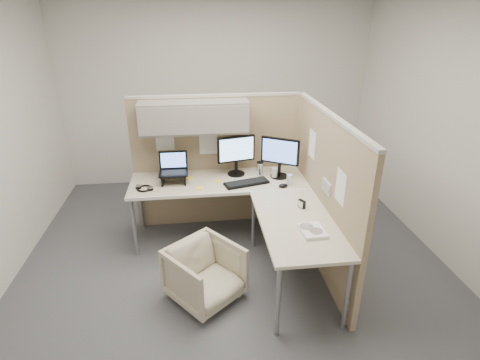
{
  "coord_description": "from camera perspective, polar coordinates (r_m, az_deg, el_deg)",
  "views": [
    {
      "loc": [
        -0.34,
        -3.33,
        2.48
      ],
      "look_at": [
        0.1,
        0.25,
        0.85
      ],
      "focal_mm": 28.0,
      "sensor_mm": 36.0,
      "label": 1
    }
  ],
  "objects": [
    {
      "name": "paper_stack",
      "position": [
        3.32,
        10.98,
        -7.6
      ],
      "size": [
        0.21,
        0.26,
        0.03
      ],
      "rotation": [
        0.0,
        0.0,
        0.05
      ],
      "color": "white",
      "rests_on": "desk"
    },
    {
      "name": "monitor_left",
      "position": [
        4.29,
        -0.59,
        4.24
      ],
      "size": [
        0.44,
        0.2,
        0.47
      ],
      "rotation": [
        0.0,
        0.0,
        0.21
      ],
      "color": "black",
      "rests_on": "desk"
    },
    {
      "name": "monitor_right",
      "position": [
        4.25,
        6.1,
        3.9
      ],
      "size": [
        0.4,
        0.25,
        0.47
      ],
      "rotation": [
        0.0,
        0.0,
        -0.53
      ],
      "color": "black",
      "rests_on": "desk"
    },
    {
      "name": "soda_can_silver",
      "position": [
        4.3,
        5.27,
        1.06
      ],
      "size": [
        0.07,
        0.07,
        0.12
      ],
      "primitive_type": "cylinder",
      "color": "silver",
      "rests_on": "desk"
    },
    {
      "name": "sticky_note_d",
      "position": [
        4.22,
        -3.3,
        -0.14
      ],
      "size": [
        0.08,
        0.08,
        0.01
      ],
      "primitive_type": "cube",
      "rotation": [
        0.0,
        0.0,
        -0.04
      ],
      "color": "yellow",
      "rests_on": "desk"
    },
    {
      "name": "keyboard",
      "position": [
        4.14,
        1.01,
        -0.46
      ],
      "size": [
        0.52,
        0.28,
        0.02
      ],
      "primitive_type": "cube",
      "rotation": [
        0.0,
        0.0,
        0.26
      ],
      "color": "black",
      "rests_on": "desk"
    },
    {
      "name": "laptop_station",
      "position": [
        4.22,
        -10.09,
        1.3
      ],
      "size": [
        0.31,
        0.27,
        0.33
      ],
      "color": "black",
      "rests_on": "desk"
    },
    {
      "name": "sticky_note_a",
      "position": [
        4.07,
        -6.17,
        -1.24
      ],
      "size": [
        0.08,
        0.08,
        0.01
      ],
      "primitive_type": "cube",
      "rotation": [
        0.0,
        0.0,
        -0.01
      ],
      "color": "yellow",
      "rests_on": "desk"
    },
    {
      "name": "travel_mug",
      "position": [
        4.34,
        3.04,
        1.73
      ],
      "size": [
        0.08,
        0.08,
        0.17
      ],
      "color": "silver",
      "rests_on": "desk"
    },
    {
      "name": "ground",
      "position": [
        4.16,
        -0.97,
        -12.23
      ],
      "size": [
        4.5,
        4.5,
        0.0
      ],
      "primitive_type": "plane",
      "color": "#434349",
      "rests_on": "ground"
    },
    {
      "name": "sticky_note_c",
      "position": [
        4.32,
        -7.75,
        0.28
      ],
      "size": [
        0.11,
        0.11,
        0.01
      ],
      "primitive_type": "cube",
      "rotation": [
        0.0,
        0.0,
        0.58
      ],
      "color": "yellow",
      "rests_on": "desk"
    },
    {
      "name": "soda_can_green",
      "position": [
        4.14,
        7.57,
        0.05
      ],
      "size": [
        0.07,
        0.07,
        0.12
      ],
      "primitive_type": "cylinder",
      "color": "silver",
      "rests_on": "desk"
    },
    {
      "name": "mouse",
      "position": [
        4.09,
        6.6,
        -0.85
      ],
      "size": [
        0.12,
        0.09,
        0.04
      ],
      "primitive_type": "ellipsoid",
      "rotation": [
        0.0,
        0.0,
        0.22
      ],
      "color": "black",
      "rests_on": "desk"
    },
    {
      "name": "desk_clock",
      "position": [
        3.69,
        9.39,
        -3.62
      ],
      "size": [
        0.06,
        0.08,
        0.08
      ],
      "rotation": [
        0.0,
        0.0,
        -1.11
      ],
      "color": "black",
      "rests_on": "desk"
    },
    {
      "name": "office_chair",
      "position": [
        3.55,
        -5.36,
        -13.68
      ],
      "size": [
        0.79,
        0.79,
        0.6
      ],
      "primitive_type": "imported",
      "rotation": [
        0.0,
        0.0,
        0.68
      ],
      "color": "beige",
      "rests_on": "ground"
    },
    {
      "name": "partition_back",
      "position": [
        4.38,
        -5.05,
        5.85
      ],
      "size": [
        2.0,
        0.36,
        1.63
      ],
      "color": "#9C8766",
      "rests_on": "ground"
    },
    {
      "name": "partition_right",
      "position": [
        3.86,
        12.45,
        -1.76
      ],
      "size": [
        0.07,
        2.03,
        1.63
      ],
      "color": "#9C8766",
      "rests_on": "ground"
    },
    {
      "name": "desk",
      "position": [
        3.92,
        0.58,
        -2.89
      ],
      "size": [
        2.0,
        1.98,
        0.73
      ],
      "color": "beige",
      "rests_on": "ground"
    },
    {
      "name": "headphones",
      "position": [
        4.15,
        -14.37,
        -1.22
      ],
      "size": [
        0.22,
        0.22,
        0.03
      ],
      "rotation": [
        0.0,
        0.0,
        -0.43
      ],
      "color": "black",
      "rests_on": "desk"
    }
  ]
}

